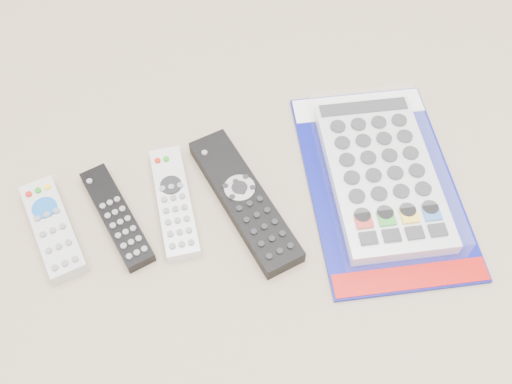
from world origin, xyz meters
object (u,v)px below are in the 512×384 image
object	(u,v)px
remote_slim_black	(117,216)
remote_small_grey	(53,228)
remote_large_black	(244,200)
jumbo_remote_packaged	(382,173)
remote_silver_dvd	(174,202)

from	to	relation	value
remote_slim_black	remote_small_grey	bearing A→B (deg)	162.57
remote_large_black	remote_small_grey	bearing A→B (deg)	161.18
remote_slim_black	jumbo_remote_packaged	xyz separation A→B (m)	(0.39, -0.06, 0.01)
remote_large_black	jumbo_remote_packaged	xyz separation A→B (m)	(0.21, -0.03, 0.01)
remote_small_grey	remote_large_black	size ratio (longest dim) A/B	0.67
remote_small_grey	remote_silver_dvd	bearing A→B (deg)	-12.37
remote_small_grey	jumbo_remote_packaged	size ratio (longest dim) A/B	0.43
jumbo_remote_packaged	remote_silver_dvd	bearing A→B (deg)	-179.28
remote_slim_black	remote_silver_dvd	bearing A→B (deg)	-13.97
remote_small_grey	jumbo_remote_packaged	bearing A→B (deg)	-16.75
remote_silver_dvd	jumbo_remote_packaged	distance (m)	0.31
remote_small_grey	remote_large_black	bearing A→B (deg)	-17.55
remote_silver_dvd	jumbo_remote_packaged	size ratio (longest dim) A/B	0.48
remote_slim_black	remote_silver_dvd	distance (m)	0.08
remote_slim_black	remote_silver_dvd	world-z (taller)	same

